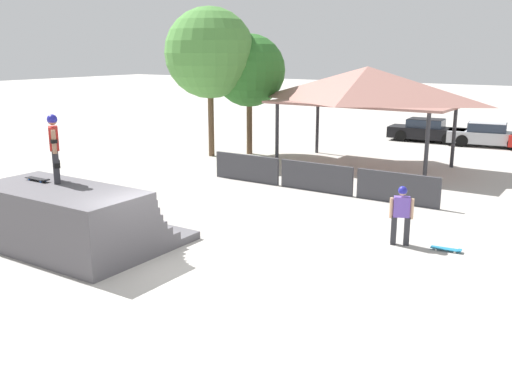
% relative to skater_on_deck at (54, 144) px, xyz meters
% --- Properties ---
extents(ground_plane, '(160.00, 160.00, 0.00)m').
position_rel_skater_on_deck_xyz_m(ground_plane, '(3.61, 0.13, -2.69)').
color(ground_plane, '#ADA8A0').
extents(quarter_pipe_ramp, '(4.57, 3.78, 1.67)m').
position_rel_skater_on_deck_xyz_m(quarter_pipe_ramp, '(0.65, -0.15, -1.94)').
color(quarter_pipe_ramp, '#565459').
rests_on(quarter_pipe_ramp, ground).
extents(skater_on_deck, '(0.70, 0.59, 1.78)m').
position_rel_skater_on_deck_xyz_m(skater_on_deck, '(0.00, 0.00, 0.00)').
color(skater_on_deck, '#2D2D33').
rests_on(skater_on_deck, quarter_pipe_ramp).
extents(skateboard_on_deck, '(0.81, 0.20, 0.09)m').
position_rel_skater_on_deck_xyz_m(skateboard_on_deck, '(-0.52, -0.21, -0.97)').
color(skateboard_on_deck, blue).
rests_on(skateboard_on_deck, quarter_pipe_ramp).
extents(bystander_walking, '(0.62, 0.35, 1.60)m').
position_rel_skater_on_deck_xyz_m(bystander_walking, '(7.68, 4.81, -1.75)').
color(bystander_walking, '#2D2D33').
rests_on(bystander_walking, ground).
extents(skateboard_on_ground, '(0.79, 0.28, 0.09)m').
position_rel_skater_on_deck_xyz_m(skateboard_on_ground, '(8.89, 4.99, -2.63)').
color(skateboard_on_ground, silver).
rests_on(skateboard_on_ground, ground).
extents(barrier_fence, '(9.04, 0.12, 1.05)m').
position_rel_skater_on_deck_xyz_m(barrier_fence, '(3.07, 8.87, -2.17)').
color(barrier_fence, '#3D3D42').
rests_on(barrier_fence, ground).
extents(pavilion_shelter, '(7.87, 4.57, 4.37)m').
position_rel_skater_on_deck_xyz_m(pavilion_shelter, '(2.70, 14.15, 0.86)').
color(pavilion_shelter, '#2D2D33').
rests_on(pavilion_shelter, ground).
extents(tree_beside_pavilion, '(3.48, 3.48, 5.82)m').
position_rel_skater_on_deck_xyz_m(tree_beside_pavilion, '(-3.32, 13.99, 1.38)').
color(tree_beside_pavilion, brown).
rests_on(tree_beside_pavilion, ground).
extents(tree_far_back, '(4.24, 4.24, 7.03)m').
position_rel_skater_on_deck_xyz_m(tree_far_back, '(-4.54, 12.48, 2.21)').
color(tree_far_back, brown).
rests_on(tree_far_back, ground).
extents(parked_car_black, '(4.33, 1.98, 1.27)m').
position_rel_skater_on_deck_xyz_m(parked_car_black, '(2.84, 22.84, -2.09)').
color(parked_car_black, black).
rests_on(parked_car_black, ground).
extents(parked_car_silver, '(4.35, 2.22, 1.27)m').
position_rel_skater_on_deck_xyz_m(parked_car_silver, '(6.13, 22.91, -2.09)').
color(parked_car_silver, '#A8AAAF').
rests_on(parked_car_silver, ground).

